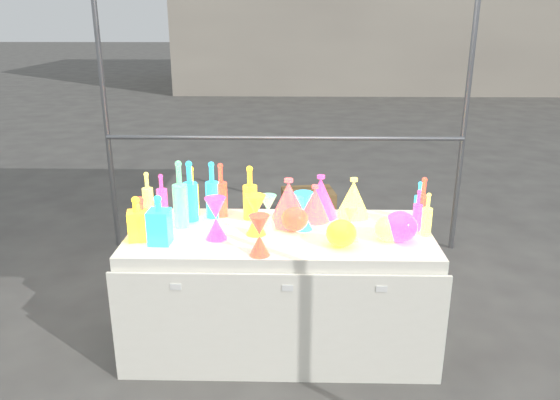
{
  "coord_description": "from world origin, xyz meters",
  "views": [
    {
      "loc": [
        0.07,
        -3.03,
        1.98
      ],
      "look_at": [
        0.0,
        0.0,
        0.95
      ],
      "focal_mm": 35.0,
      "sensor_mm": 36.0,
      "label": 1
    }
  ],
  "objects_px": {
    "cardboard_box_closed": "(308,208)",
    "decanter_0": "(137,218)",
    "bottle_0": "(192,191)",
    "display_table": "(280,288)",
    "hourglass_0": "(259,235)",
    "globe_0": "(341,235)",
    "lampshade_0": "(315,203)"
  },
  "relations": [
    {
      "from": "display_table",
      "to": "decanter_0",
      "type": "height_order",
      "value": "decanter_0"
    },
    {
      "from": "display_table",
      "to": "decanter_0",
      "type": "bearing_deg",
      "value": -170.72
    },
    {
      "from": "display_table",
      "to": "lampshade_0",
      "type": "relative_size",
      "value": 7.98
    },
    {
      "from": "display_table",
      "to": "decanter_0",
      "type": "relative_size",
      "value": 6.98
    },
    {
      "from": "cardboard_box_closed",
      "to": "globe_0",
      "type": "bearing_deg",
      "value": -96.09
    },
    {
      "from": "bottle_0",
      "to": "globe_0",
      "type": "bearing_deg",
      "value": -27.36
    },
    {
      "from": "cardboard_box_closed",
      "to": "decanter_0",
      "type": "relative_size",
      "value": 1.86
    },
    {
      "from": "bottle_0",
      "to": "decanter_0",
      "type": "bearing_deg",
      "value": -120.79
    },
    {
      "from": "bottle_0",
      "to": "decanter_0",
      "type": "distance_m",
      "value": 0.48
    },
    {
      "from": "bottle_0",
      "to": "decanter_0",
      "type": "xyz_separation_m",
      "value": [
        -0.24,
        -0.41,
        -0.03
      ]
    },
    {
      "from": "lampshade_0",
      "to": "cardboard_box_closed",
      "type": "bearing_deg",
      "value": 99.3
    },
    {
      "from": "display_table",
      "to": "hourglass_0",
      "type": "relative_size",
      "value": 8.12
    },
    {
      "from": "globe_0",
      "to": "lampshade_0",
      "type": "xyz_separation_m",
      "value": [
        -0.13,
        0.41,
        0.05
      ]
    },
    {
      "from": "hourglass_0",
      "to": "bottle_0",
      "type": "bearing_deg",
      "value": 127.75
    },
    {
      "from": "display_table",
      "to": "hourglass_0",
      "type": "height_order",
      "value": "hourglass_0"
    },
    {
      "from": "display_table",
      "to": "globe_0",
      "type": "bearing_deg",
      "value": -29.71
    },
    {
      "from": "display_table",
      "to": "bottle_0",
      "type": "distance_m",
      "value": 0.83
    },
    {
      "from": "display_table",
      "to": "hourglass_0",
      "type": "xyz_separation_m",
      "value": [
        -0.1,
        -0.33,
        0.49
      ]
    },
    {
      "from": "display_table",
      "to": "globe_0",
      "type": "height_order",
      "value": "globe_0"
    },
    {
      "from": "cardboard_box_closed",
      "to": "bottle_0",
      "type": "xyz_separation_m",
      "value": [
        -0.8,
        -1.77,
        0.74
      ]
    },
    {
      "from": "globe_0",
      "to": "lampshade_0",
      "type": "bearing_deg",
      "value": 107.95
    },
    {
      "from": "display_table",
      "to": "bottle_0",
      "type": "height_order",
      "value": "bottle_0"
    },
    {
      "from": "decanter_0",
      "to": "bottle_0",
      "type": "bearing_deg",
      "value": 46.56
    },
    {
      "from": "display_table",
      "to": "bottle_0",
      "type": "bearing_deg",
      "value": 154.12
    },
    {
      "from": "decanter_0",
      "to": "hourglass_0",
      "type": "height_order",
      "value": "decanter_0"
    },
    {
      "from": "display_table",
      "to": "decanter_0",
      "type": "xyz_separation_m",
      "value": [
        -0.81,
        -0.13,
        0.51
      ]
    },
    {
      "from": "bottle_0",
      "to": "lampshade_0",
      "type": "distance_m",
      "value": 0.79
    },
    {
      "from": "decanter_0",
      "to": "hourglass_0",
      "type": "xyz_separation_m",
      "value": [
        0.71,
        -0.19,
        -0.02
      ]
    },
    {
      "from": "cardboard_box_closed",
      "to": "lampshade_0",
      "type": "height_order",
      "value": "lampshade_0"
    },
    {
      "from": "bottle_0",
      "to": "display_table",
      "type": "bearing_deg",
      "value": -25.88
    },
    {
      "from": "bottle_0",
      "to": "decanter_0",
      "type": "relative_size",
      "value": 1.25
    },
    {
      "from": "hourglass_0",
      "to": "globe_0",
      "type": "relative_size",
      "value": 1.32
    }
  ]
}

